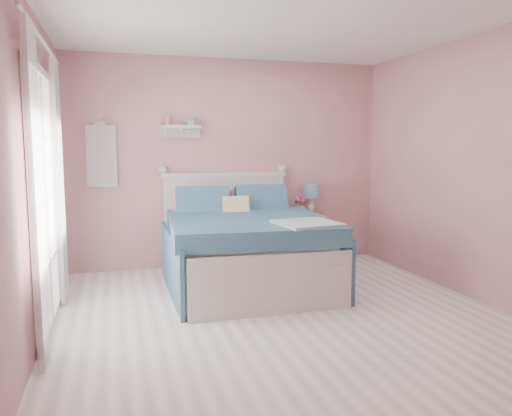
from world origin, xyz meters
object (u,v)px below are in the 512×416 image
bed (244,249)px  teacup (306,214)px  nightstand (306,239)px  vase (300,209)px  table_lamp (311,193)px

bed → teacup: bearing=38.8°
bed → nightstand: 1.32m
vase → teacup: 0.15m
bed → nightstand: bed is taller
nightstand → teacup: teacup is taller
table_lamp → teacup: table_lamp is taller
table_lamp → teacup: bearing=-127.7°
nightstand → vase: vase is taller
bed → teacup: (0.99, 0.69, 0.26)m
table_lamp → bed: bearing=-142.2°
nightstand → vase: bearing=151.6°
vase → teacup: bearing=-83.4°
bed → teacup: bed is taller
bed → vase: 1.32m
nightstand → teacup: (-0.06, -0.10, 0.35)m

